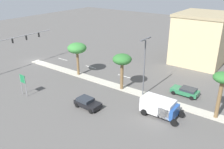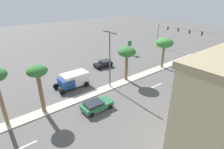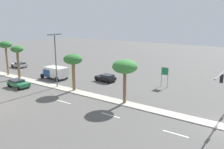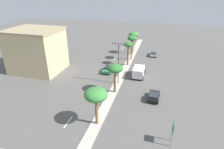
% 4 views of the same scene
% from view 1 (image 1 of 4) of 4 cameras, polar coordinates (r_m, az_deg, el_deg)
% --- Properties ---
extents(ground_plane, '(160.00, 160.00, 0.00)m').
position_cam_1_polar(ground_plane, '(39.06, 5.49, -4.25)').
color(ground_plane, '#565451').
extents(median_curb, '(1.80, 66.13, 0.12)m').
position_cam_1_polar(median_curb, '(36.37, 15.55, -7.12)').
color(median_curb, '#B7B2A3').
rests_on(median_curb, ground).
extents(lane_stripe_near, '(0.20, 2.80, 0.01)m').
position_cam_1_polar(lane_stripe_near, '(55.17, -11.73, 3.59)').
color(lane_stripe_near, silver).
rests_on(lane_stripe_near, ground).
extents(lane_stripe_left, '(0.20, 2.80, 0.01)m').
position_cam_1_polar(lane_stripe_left, '(49.59, -5.10, 1.79)').
color(lane_stripe_left, silver).
rests_on(lane_stripe_left, ground).
extents(lane_stripe_center, '(0.20, 2.80, 0.01)m').
position_cam_1_polar(lane_stripe_center, '(44.93, 2.95, -0.42)').
color(lane_stripe_center, silver).
rests_on(lane_stripe_center, ground).
extents(lane_stripe_trailing, '(0.20, 2.80, 0.01)m').
position_cam_1_polar(lane_stripe_trailing, '(40.39, 17.06, -4.25)').
color(lane_stripe_trailing, silver).
rests_on(lane_stripe_trailing, ground).
extents(traffic_signal_gantry, '(15.94, 0.53, 6.68)m').
position_cam_1_polar(traffic_signal_gantry, '(50.09, -24.33, 5.48)').
color(traffic_signal_gantry, gray).
rests_on(traffic_signal_gantry, ground).
extents(directional_road_sign, '(0.10, 1.28, 3.46)m').
position_cam_1_polar(directional_road_sign, '(39.43, -20.57, -1.49)').
color(directional_road_sign, gray).
rests_on(directional_road_sign, ground).
extents(commercial_building, '(12.04, 10.15, 10.50)m').
position_cam_1_polar(commercial_building, '(54.62, 20.65, 8.17)').
color(commercial_building, '#C6B284').
rests_on(commercial_building, ground).
extents(palm_tree_inboard, '(3.48, 3.48, 6.16)m').
position_cam_1_polar(palm_tree_inboard, '(44.19, -8.37, 6.14)').
color(palm_tree_inboard, brown).
rests_on(palm_tree_inboard, median_curb).
extents(palm_tree_rear, '(3.07, 3.07, 6.02)m').
position_cam_1_polar(palm_tree_rear, '(37.93, 2.44, 3.37)').
color(palm_tree_rear, brown).
rests_on(palm_tree_rear, median_curb).
extents(palm_tree_trailing, '(2.47, 2.47, 6.43)m').
position_cam_1_polar(palm_tree_trailing, '(32.82, 24.97, -1.37)').
color(palm_tree_trailing, brown).
rests_on(palm_tree_trailing, median_curb).
extents(street_lamp_left, '(2.90, 0.24, 9.14)m').
position_cam_1_polar(street_lamp_left, '(36.11, 7.78, 2.88)').
color(street_lamp_left, '#515459').
rests_on(street_lamp_left, median_curb).
extents(sedan_black_far, '(2.17, 3.94, 1.39)m').
position_cam_1_polar(sedan_black_far, '(34.51, -5.96, -6.74)').
color(sedan_black_far, black).
rests_on(sedan_black_far, ground).
extents(sedan_green_trailing, '(2.19, 4.26, 1.31)m').
position_cam_1_polar(sedan_green_trailing, '(39.44, 17.20, -3.79)').
color(sedan_green_trailing, '#287047').
rests_on(sedan_green_trailing, ground).
extents(box_truck, '(2.72, 5.52, 2.40)m').
position_cam_1_polar(box_truck, '(32.82, 11.59, -7.60)').
color(box_truck, '#234C99').
rests_on(box_truck, ground).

